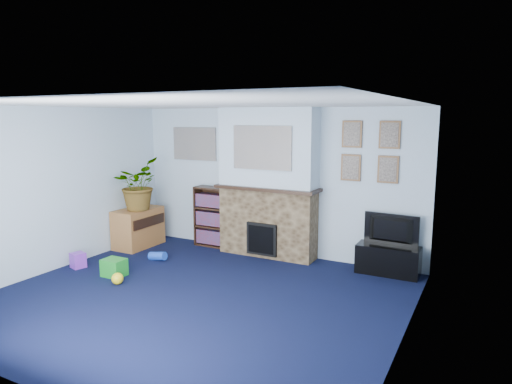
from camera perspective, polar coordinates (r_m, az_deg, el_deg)
The scene contains 26 objects.
floor at distance 5.94m, azimuth -7.51°, elevation -12.99°, with size 5.00×4.50×0.01m, color black.
ceiling at distance 5.50m, azimuth -8.05°, elevation 10.82°, with size 5.00×4.50×0.01m, color white.
wall_back at distance 7.52m, azimuth 2.18°, elevation 1.32°, with size 5.00×0.04×2.40m, color silver.
wall_front at distance 4.03m, azimuth -26.70°, elevation -6.76°, with size 5.00×0.04×2.40m, color silver.
wall_left at distance 7.32m, azimuth -23.96°, elevation 0.29°, with size 0.04×4.50×2.40m, color silver.
wall_right at distance 4.65m, azimuth 18.33°, elevation -4.18°, with size 0.04×4.50×2.40m, color silver.
chimney_breast at distance 7.34m, azimuth 1.49°, elevation 0.99°, with size 1.72×0.50×2.40m.
collage_main at distance 7.09m, azimuth 0.76°, elevation 5.55°, with size 1.00×0.03×0.68m, color gray.
collage_left at distance 8.23m, azimuth -7.69°, elevation 5.99°, with size 0.90×0.03×0.58m, color gray.
portrait_tl at distance 6.97m, azimuth 11.91°, elevation 7.10°, with size 0.30×0.03×0.40m, color brown.
portrait_tr at distance 6.84m, azimuth 16.38°, elevation 6.88°, with size 0.30×0.03×0.40m, color brown.
portrait_bl at distance 7.01m, azimuth 11.77°, elevation 3.01°, with size 0.30×0.03×0.40m, color brown.
portrait_br at distance 6.88m, azimuth 16.18°, elevation 2.72°, with size 0.30×0.03×0.40m, color brown.
tv_stand at distance 6.93m, azimuth 16.18°, elevation -8.03°, with size 0.89×0.37×0.42m, color black.
television at distance 6.83m, azimuth 16.38°, elevation -4.61°, with size 0.79×0.10×0.45m, color black.
bookshelf at distance 8.07m, azimuth -5.56°, elevation -3.22°, with size 0.58×0.28×1.05m.
sideboard at distance 8.27m, azimuth -14.50°, elevation -4.24°, with size 0.48×0.87×0.67m, color #A06533.
potted_plant at distance 8.06m, azimuth -14.69°, elevation 0.95°, with size 0.80×0.69×0.88m, color #26661E.
mantel_clock at distance 7.29m, azimuth 1.42°, elevation 1.22°, with size 0.09×0.05×0.13m, color gold.
mantel_candle at distance 7.16m, azimuth 3.54°, elevation 1.14°, with size 0.05×0.05×0.17m, color #B2BFC6.
mantel_teddy at distance 7.58m, azimuth -2.83°, elevation 1.49°, with size 0.13×0.13×0.13m, color gray.
mantel_can at distance 7.02m, azimuth 6.51°, elevation 0.76°, with size 0.06×0.06×0.12m, color purple.
green_crate at distance 6.91m, azimuth -17.32°, elevation -8.88°, with size 0.31×0.25×0.25m, color #198C26.
toy_ball at distance 6.58m, azimuth -16.94°, elevation -10.24°, with size 0.16×0.16×0.16m, color yellow.
toy_block at distance 7.46m, azimuth -21.36°, elevation -7.98°, with size 0.19×0.19×0.23m, color purple.
toy_tube at distance 7.47m, azimuth -12.20°, elevation -7.84°, with size 0.14×0.14×0.29m, color blue.
Camera 1 is at (3.19, -4.48, 2.25)m, focal length 32.00 mm.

